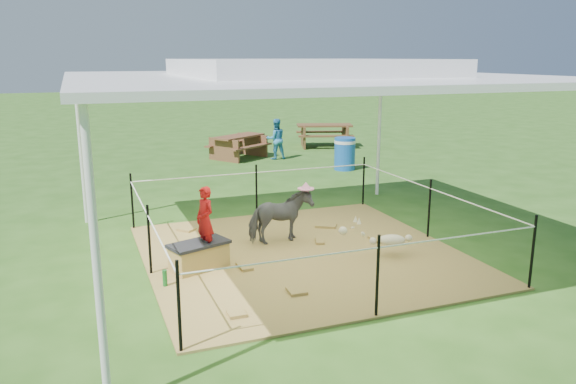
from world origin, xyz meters
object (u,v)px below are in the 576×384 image
object	(u,v)px
green_bottle	(165,278)
foal	(391,238)
woman	(205,213)
pony	(280,217)
straw_bale	(199,257)
picnic_table_near	(239,147)
picnic_table_far	(324,136)
trash_barrel	(345,154)
distant_person	(276,139)

from	to	relation	value
green_bottle	foal	size ratio (longest dim) A/B	0.21
woman	pony	world-z (taller)	woman
straw_bale	foal	size ratio (longest dim) A/B	0.77
foal	picnic_table_near	bearing A→B (deg)	106.33
green_bottle	woman	bearing A→B (deg)	34.70
green_bottle	picnic_table_far	xyz separation A→B (m)	(6.85, 10.07, 0.24)
pony	picnic_table_near	size ratio (longest dim) A/B	0.61
pony	green_bottle	bearing A→B (deg)	112.91
foal	pony	bearing A→B (deg)	156.38
trash_barrel	picnic_table_near	xyz separation A→B (m)	(-2.16, 2.67, -0.09)
distant_person	foal	bearing A→B (deg)	84.59
trash_barrel	picnic_table_near	bearing A→B (deg)	128.92
trash_barrel	picnic_table_near	distance (m)	3.44
trash_barrel	picnic_table_far	xyz separation A→B (m)	(1.13, 3.78, -0.05)
green_bottle	distant_person	xyz separation A→B (m)	(4.55, 8.43, 0.46)
foal	picnic_table_far	distance (m)	10.72
pony	distant_person	bearing A→B (deg)	-25.27
green_bottle	straw_bale	bearing A→B (deg)	39.29
straw_bale	distant_person	bearing A→B (deg)	63.40
picnic_table_near	distant_person	distance (m)	1.14
woman	pony	size ratio (longest dim) A/B	0.92
pony	picnic_table_near	world-z (taller)	pony
green_bottle	picnic_table_far	distance (m)	12.18
woman	distant_person	bearing A→B (deg)	134.57
straw_bale	distant_person	distance (m)	8.94
woman	picnic_table_far	bearing A→B (deg)	127.78
woman	straw_bale	bearing A→B (deg)	-109.41
picnic_table_near	picnic_table_far	distance (m)	3.47
trash_barrel	distant_person	world-z (taller)	distant_person
pony	trash_barrel	world-z (taller)	pony
foal	woman	bearing A→B (deg)	-173.00
picnic_table_near	pony	bearing A→B (deg)	-133.96
pony	picnic_table_near	bearing A→B (deg)	-17.34
woman	distant_person	world-z (taller)	woman
trash_barrel	straw_bale	bearing A→B (deg)	-131.56
distant_person	trash_barrel	bearing A→B (deg)	121.32
woman	picnic_table_near	xyz separation A→B (m)	(2.91, 8.51, -0.50)
picnic_table_near	distant_person	bearing A→B (deg)	-60.66
straw_bale	distant_person	xyz separation A→B (m)	(4.00, 7.98, 0.39)
picnic_table_near	woman	bearing A→B (deg)	-141.62
woman	picnic_table_far	world-z (taller)	woman
green_bottle	foal	world-z (taller)	foal
foal	trash_barrel	distance (m)	6.78
picnic_table_near	straw_bale	bearing A→B (deg)	-142.22
pony	distant_person	xyz separation A→B (m)	(2.54, 7.32, 0.14)
straw_bale	picnic_table_far	world-z (taller)	picnic_table_far
woman	green_bottle	bearing A→B (deg)	-74.71
green_bottle	pony	xyz separation A→B (m)	(2.00, 1.11, 0.32)
straw_bale	trash_barrel	xyz separation A→B (m)	(5.17, 5.83, 0.23)
trash_barrel	picnic_table_far	world-z (taller)	trash_barrel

